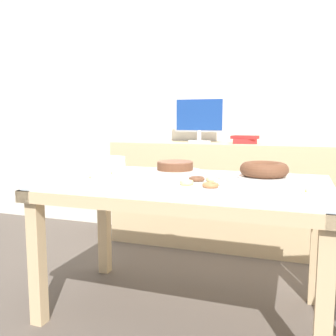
{
  "coord_description": "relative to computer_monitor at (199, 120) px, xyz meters",
  "views": [
    {
      "loc": [
        0.57,
        -1.91,
        1.08
      ],
      "look_at": [
        -0.08,
        -0.03,
        0.82
      ],
      "focal_mm": 40.0,
      "sensor_mm": 36.0,
      "label": 1
    }
  ],
  "objects": [
    {
      "name": "tealight_centre",
      "position": [
        0.84,
        -1.47,
        -0.3
      ],
      "size": [
        0.04,
        0.04,
        0.04
      ],
      "color": "silver",
      "rests_on": "dining_table"
    },
    {
      "name": "pastry_platter",
      "position": [
        0.39,
        -1.39,
        -0.3
      ],
      "size": [
        0.36,
        0.36,
        0.04
      ],
      "color": "white",
      "rests_on": "dining_table"
    },
    {
      "name": "computer_monitor",
      "position": [
        0.0,
        0.0,
        0.0
      ],
      "size": [
        0.42,
        0.2,
        0.38
      ],
      "color": "silver",
      "rests_on": "sideboard"
    },
    {
      "name": "book_stack",
      "position": [
        0.39,
        0.0,
        -0.16
      ],
      "size": [
        0.22,
        0.18,
        0.07
      ],
      "color": "maroon",
      "rests_on": "sideboard"
    },
    {
      "name": "wall_back",
      "position": [
        0.23,
        0.3,
        0.22
      ],
      "size": [
        8.0,
        0.1,
        2.6
      ],
      "primitive_type": "cube",
      "color": "silver",
      "rests_on": "ground"
    },
    {
      "name": "ground_plane",
      "position": [
        0.23,
        -1.2,
        -1.08
      ],
      "size": [
        12.0,
        12.0,
        0.0
      ],
      "primitive_type": "plane",
      "color": "#564C44"
    },
    {
      "name": "dining_table",
      "position": [
        0.23,
        -1.2,
        -0.41
      ],
      "size": [
        1.52,
        0.85,
        0.76
      ],
      "color": "silver",
      "rests_on": "ground"
    },
    {
      "name": "tealight_left_edge",
      "position": [
        -0.21,
        -1.44,
        -0.3
      ],
      "size": [
        0.04,
        0.04,
        0.04
      ],
      "color": "silver",
      "rests_on": "dining_table"
    },
    {
      "name": "sideboard",
      "position": [
        0.23,
        0.0,
        -0.63
      ],
      "size": [
        1.95,
        0.44,
        0.89
      ],
      "color": "#D1B284",
      "rests_on": "ground"
    },
    {
      "name": "cake_golden_bundt",
      "position": [
        0.64,
        -1.04,
        -0.27
      ],
      "size": [
        0.28,
        0.28,
        0.09
      ],
      "color": "white",
      "rests_on": "dining_table"
    },
    {
      "name": "cake_chocolate_round",
      "position": [
        0.1,
        -0.96,
        -0.28
      ],
      "size": [
        0.32,
        0.32,
        0.06
      ],
      "color": "white",
      "rests_on": "dining_table"
    },
    {
      "name": "tealight_near_cakes",
      "position": [
        -0.17,
        -1.27,
        -0.3
      ],
      "size": [
        0.04,
        0.04,
        0.04
      ],
      "color": "silver",
      "rests_on": "dining_table"
    },
    {
      "name": "plate_stack",
      "position": [
        -0.29,
        -1.08,
        -0.27
      ],
      "size": [
        0.21,
        0.21,
        0.09
      ],
      "color": "white",
      "rests_on": "dining_table"
    }
  ]
}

